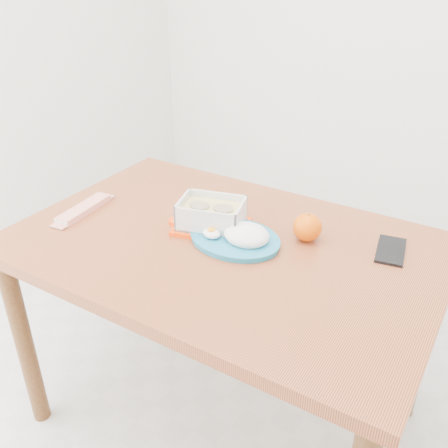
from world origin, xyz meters
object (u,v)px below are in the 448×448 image
Objects in this scene: dining_table at (224,267)px; smartphone at (391,250)px; orange_fruit at (307,227)px; rice_plate at (238,235)px; food_container at (211,215)px.

smartphone is at bearing 24.74° from dining_table.
orange_fruit is 0.21m from rice_plate.
rice_plate is 1.88× the size of smartphone.
food_container is at bearing -156.62° from orange_fruit.
smartphone is (0.42, 0.25, 0.10)m from dining_table.
orange_fruit is 0.25m from smartphone.
food_container is 1.73× the size of smartphone.
food_container reaches higher than dining_table.
dining_table is 0.28m from orange_fruit.
smartphone is at bearing 20.88° from orange_fruit.
orange_fruit reaches higher than rice_plate.
smartphone is at bearing 28.27° from rice_plate.
orange_fruit is at bearing 2.30° from food_container.
smartphone is (0.38, 0.23, -0.02)m from rice_plate.
dining_table is 4.98× the size of food_container.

